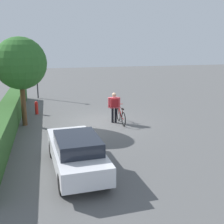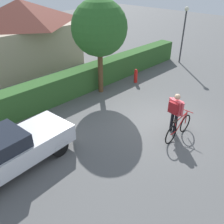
% 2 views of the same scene
% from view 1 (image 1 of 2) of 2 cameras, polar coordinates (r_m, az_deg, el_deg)
% --- Properties ---
extents(ground_plane, '(60.00, 60.00, 0.00)m').
position_cam_1_polar(ground_plane, '(16.36, -2.68, -2.12)').
color(ground_plane, '#595959').
extents(hedge_row, '(15.55, 0.90, 1.28)m').
position_cam_1_polar(hedge_row, '(16.13, -19.51, -0.84)').
color(hedge_row, '#315D28').
rests_on(hedge_row, ground).
extents(parked_car_near, '(4.50, 1.95, 1.42)m').
position_cam_1_polar(parked_car_near, '(10.46, -6.95, -7.68)').
color(parked_car_near, silver).
rests_on(parked_car_near, ground).
extents(bicycle, '(1.83, 0.50, 0.98)m').
position_cam_1_polar(bicycle, '(16.19, 1.75, -0.78)').
color(bicycle, black).
rests_on(bicycle, ground).
extents(person_rider, '(0.37, 0.68, 1.69)m').
position_cam_1_polar(person_rider, '(16.12, 0.43, 1.43)').
color(person_rider, black).
rests_on(person_rider, ground).
extents(street_lamp, '(0.28, 0.28, 3.69)m').
position_cam_1_polar(street_lamp, '(23.23, -14.50, 8.50)').
color(street_lamp, '#38383D').
rests_on(street_lamp, ground).
extents(tree_kerbside, '(2.70, 2.70, 4.68)m').
position_cam_1_polar(tree_kerbside, '(16.01, -17.36, 8.97)').
color(tree_kerbside, brown).
rests_on(tree_kerbside, ground).
extents(fire_hydrant, '(0.20, 0.20, 0.81)m').
position_cam_1_polar(fire_hydrant, '(18.67, -14.45, 0.84)').
color(fire_hydrant, red).
rests_on(fire_hydrant, ground).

